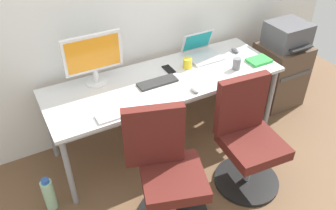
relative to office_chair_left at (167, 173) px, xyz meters
The scene contains 17 objects.
ground_plane 0.92m from the office_chair_left, 62.52° to the left, with size 5.28×5.28×0.00m, color brown.
desk 0.84m from the office_chair_left, 62.52° to the left, with size 2.05×0.71×0.70m.
office_chair_left is the anchor object (origin of this frame).
office_chair_right 0.73m from the office_chair_left, ahead, with size 0.54×0.54×0.94m.
side_cabinet 1.91m from the office_chair_left, 22.70° to the left, with size 0.46×0.45×0.68m.
printer 1.94m from the office_chair_left, 22.68° to the left, with size 0.38×0.40×0.24m.
water_bottle_on_floor 0.94m from the office_chair_left, 149.00° to the left, with size 0.09×0.09×0.31m.
desktop_monitor 1.08m from the office_chair_left, 99.52° to the left, with size 0.48×0.18×0.43m.
open_laptop 1.30m from the office_chair_left, 46.49° to the left, with size 0.31×0.29×0.22m.
keyboard_by_monitor 0.55m from the office_chair_left, 109.24° to the left, with size 0.34×0.12×0.02m, color silver.
keyboard_by_laptop 0.80m from the office_chair_left, 67.45° to the left, with size 0.34×0.12×0.02m, color #2D2D2D.
mouse_by_monitor 1.48m from the office_chair_left, 34.70° to the left, with size 0.06×0.10×0.03m, color #515156.
mouse_by_laptop 0.72m from the office_chair_left, 41.42° to the left, with size 0.06×0.10×0.03m, color #B7B7B7.
coffee_mug 1.06m from the office_chair_left, 51.22° to the left, with size 0.08×0.08×0.09m, color yellow.
pen_cup 1.20m from the office_chair_left, 29.36° to the left, with size 0.07×0.07×0.10m, color slate.
phone_near_monitor 1.00m from the office_chair_left, 60.57° to the left, with size 0.07×0.14×0.01m, color black.
notebook 1.42m from the office_chair_left, 24.20° to the left, with size 0.21×0.15×0.03m, color green.
Camera 1 is at (-1.17, -2.21, 2.27)m, focal length 37.11 mm.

